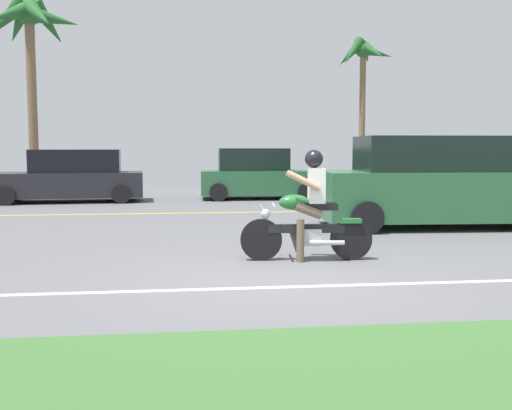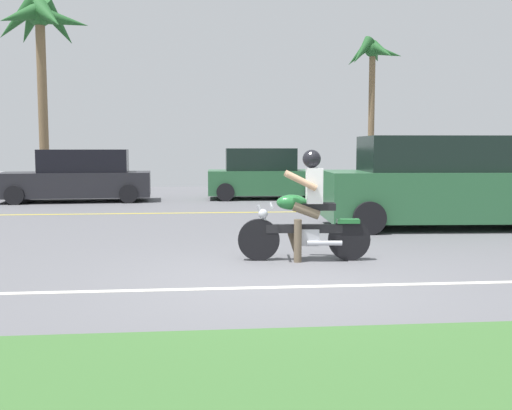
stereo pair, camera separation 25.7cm
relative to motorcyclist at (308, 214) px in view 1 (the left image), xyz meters
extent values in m
cube|color=slate|center=(-0.57, 1.74, -0.71)|extent=(56.00, 30.00, 0.04)
cube|color=silver|center=(-0.57, -1.67, -0.69)|extent=(50.40, 0.12, 0.01)
cube|color=yellow|center=(-0.57, 6.57, -0.69)|extent=(50.40, 0.12, 0.01)
cylinder|color=black|center=(-0.68, 0.07, -0.38)|extent=(0.62, 0.15, 0.62)
cylinder|color=black|center=(0.65, -0.06, -0.38)|extent=(0.62, 0.15, 0.62)
cylinder|color=#B7BAC1|center=(-0.58, 0.06, -0.13)|extent=(0.28, 0.08, 0.54)
cube|color=black|center=(-0.02, 0.01, -0.22)|extent=(1.13, 0.21, 0.12)
cube|color=#B7BAC1|center=(0.03, 0.00, -0.34)|extent=(0.35, 0.24, 0.25)
ellipsoid|color=#236B33|center=(-0.20, 0.02, 0.17)|extent=(0.45, 0.25, 0.23)
cube|color=black|center=(0.19, -0.01, 0.11)|extent=(0.51, 0.27, 0.10)
cube|color=#236B33|center=(0.63, -0.05, -0.10)|extent=(0.34, 0.19, 0.06)
cylinder|color=#B7BAC1|center=(-0.50, 0.05, 0.13)|extent=(0.10, 0.64, 0.04)
sphere|color=#B7BAC1|center=(-0.62, 0.06, 0.00)|extent=(0.14, 0.14, 0.14)
cylinder|color=#B7BAC1|center=(0.26, -0.14, -0.41)|extent=(0.52, 0.12, 0.07)
cube|color=white|center=(0.13, -0.01, 0.42)|extent=(0.26, 0.35, 0.51)
sphere|color=black|center=(0.09, 0.00, 0.81)|extent=(0.27, 0.27, 0.27)
cylinder|color=brown|center=(0.01, 0.11, 0.06)|extent=(0.42, 0.17, 0.26)
cylinder|color=brown|center=(-0.01, -0.10, 0.06)|extent=(0.42, 0.17, 0.26)
cylinder|color=brown|center=(-0.13, -0.13, -0.38)|extent=(0.12, 0.12, 0.63)
cylinder|color=brown|center=(-0.15, 0.14, -0.41)|extent=(0.22, 0.13, 0.35)
cylinder|color=tan|center=(-0.06, 0.22, 0.50)|extent=(0.47, 0.14, 0.29)
cylinder|color=tan|center=(-0.10, -0.19, 0.50)|extent=(0.47, 0.14, 0.29)
cube|color=#2D663D|center=(3.48, 3.31, -0.02)|extent=(4.94, 2.17, 1.00)
cube|color=black|center=(3.57, 3.30, 0.84)|extent=(3.57, 1.82, 0.72)
cylinder|color=black|center=(5.27, 4.15, -0.37)|extent=(0.65, 0.26, 0.64)
cylinder|color=black|center=(1.80, 4.35, -0.37)|extent=(0.65, 0.26, 0.64)
cylinder|color=black|center=(1.69, 2.47, -0.37)|extent=(0.65, 0.26, 0.64)
cube|color=#232328|center=(-5.30, 10.15, -0.16)|extent=(4.59, 1.92, 0.75)
cube|color=black|center=(-5.03, 10.17, 0.56)|extent=(2.69, 1.57, 0.69)
cylinder|color=black|center=(-3.73, 11.07, -0.41)|extent=(0.57, 0.21, 0.56)
cylinder|color=black|center=(-6.96, 10.86, -0.41)|extent=(0.57, 0.21, 0.56)
cylinder|color=black|center=(-3.63, 9.43, -0.41)|extent=(0.57, 0.21, 0.56)
cylinder|color=black|center=(-6.86, 9.23, -0.41)|extent=(0.57, 0.21, 0.56)
cube|color=#2D663D|center=(0.68, 10.61, -0.15)|extent=(3.87, 1.79, 0.77)
cube|color=black|center=(0.45, 10.62, 0.58)|extent=(2.26, 1.51, 0.71)
cylinder|color=black|center=(-0.72, 9.80, -0.41)|extent=(0.56, 0.20, 0.56)
cylinder|color=black|center=(2.03, 9.73, -0.41)|extent=(0.56, 0.20, 0.56)
cylinder|color=black|center=(-0.68, 11.49, -0.41)|extent=(0.56, 0.20, 0.56)
cylinder|color=black|center=(2.07, 11.42, -0.41)|extent=(0.56, 0.20, 0.56)
cube|color=#8C939E|center=(6.60, 10.85, -0.18)|extent=(4.45, 1.89, 0.71)
cube|color=#2D2F36|center=(6.86, 10.86, 0.50)|extent=(2.60, 1.59, 0.66)
cylinder|color=black|center=(8.16, 11.78, -0.41)|extent=(0.56, 0.19, 0.56)
cylinder|color=black|center=(4.99, 11.70, -0.41)|extent=(0.56, 0.19, 0.56)
cylinder|color=black|center=(8.21, 10.01, -0.41)|extent=(0.56, 0.19, 0.56)
cylinder|color=black|center=(5.03, 9.93, -0.41)|extent=(0.56, 0.19, 0.56)
cylinder|color=brown|center=(5.15, 14.22, 2.01)|extent=(0.24, 0.24, 5.40)
sphere|color=#235B28|center=(5.15, 14.22, 4.71)|extent=(0.62, 0.62, 0.62)
cone|color=#235B28|center=(5.68, 14.17, 4.58)|extent=(1.30, 0.55, 0.69)
cone|color=#235B28|center=(5.39, 14.70, 4.58)|extent=(0.97, 1.32, 0.78)
cone|color=#235B28|center=(4.72, 14.55, 4.58)|extent=(1.20, 1.05, 1.11)
cone|color=#235B28|center=(4.66, 13.99, 4.58)|extent=(1.18, 0.86, 1.19)
cone|color=#235B28|center=(5.38, 13.74, 4.58)|extent=(0.94, 1.32, 0.93)
cylinder|color=brown|center=(-7.28, 14.51, 2.57)|extent=(0.34, 0.34, 6.52)
sphere|color=#235B28|center=(-7.28, 14.51, 5.83)|extent=(0.90, 0.90, 0.90)
cone|color=#235B28|center=(-6.44, 14.47, 5.62)|extent=(2.00, 0.77, 1.05)
cone|color=#235B28|center=(-6.78, 15.19, 5.62)|extent=(1.61, 1.85, 1.79)
cone|color=#235B28|center=(-7.80, 15.17, 5.62)|extent=(1.66, 1.83, 1.78)
cone|color=#235B28|center=(-8.11, 14.63, 5.62)|extent=(1.90, 0.92, 1.77)
cone|color=#235B28|center=(-7.76, 13.83, 5.62)|extent=(1.70, 2.01, 1.31)
cone|color=#235B28|center=(-6.79, 13.83, 5.62)|extent=(1.69, 2.00, 1.45)
camera|label=1|loc=(-1.83, -8.61, 0.98)|focal=42.07mm
camera|label=2|loc=(-1.57, -8.64, 0.98)|focal=42.07mm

